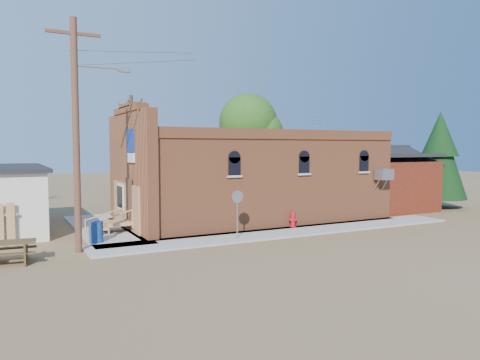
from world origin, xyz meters
name	(u,v)px	position (x,y,z in m)	size (l,w,h in m)	color
ground	(274,239)	(0.00, 0.00, 0.00)	(120.00, 120.00, 0.00)	brown
sidewalk_south	(291,232)	(1.50, 0.90, 0.04)	(19.00, 2.20, 0.08)	#9E9991
sidewalk_west	(104,228)	(-6.30, 6.00, 0.04)	(2.60, 10.00, 0.08)	#9E9991
brick_bar	(248,178)	(1.64, 5.49, 2.34)	(16.40, 7.97, 6.30)	#AA5934
red_shed	(378,175)	(11.50, 5.50, 2.27)	(5.40, 6.40, 4.30)	#501A0D
utility_pole	(77,130)	(-8.14, 1.20, 4.77)	(3.12, 0.26, 9.00)	#512E20
tree_bare_near	(131,119)	(-3.00, 13.00, 5.96)	(2.80, 2.80, 7.65)	#4B3F2B
tree_leafy	(248,123)	(6.00, 13.50, 5.93)	(4.40, 4.40, 8.15)	#4B3F2B
evergreen_tree	(440,153)	(15.50, 4.00, 3.71)	(3.60, 3.60, 6.50)	#4B3F2B
fire_hydrant	(293,219)	(2.23, 1.80, 0.47)	(0.46, 0.45, 0.78)	#B90A1C
stop_sign	(237,201)	(-1.62, 0.46, 1.73)	(0.58, 0.08, 2.14)	gray
trash_barrel	(96,232)	(-7.30, 2.47, 0.53)	(0.58, 0.58, 0.89)	navy
picnic_table	(7,249)	(-10.71, 0.50, 0.51)	(2.02, 1.60, 0.78)	#4A381D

